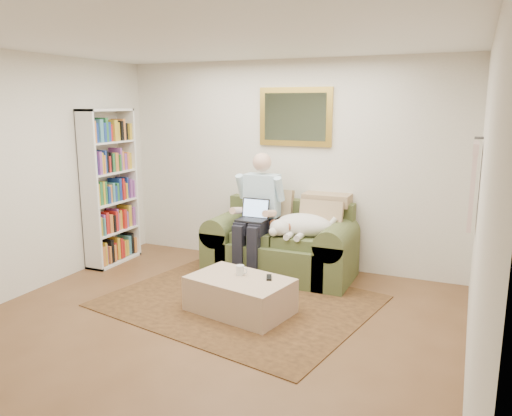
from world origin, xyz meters
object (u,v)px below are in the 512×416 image
Objects in this scene: sofa at (281,250)px; bookshelf at (110,187)px; laptop at (254,214)px; ottoman at (240,295)px; seated_man at (256,216)px; sleeping_dog at (304,225)px; coffee_mug at (240,270)px.

sofa is 2.36m from bookshelf.
laptop is 1.97m from bookshelf.
sofa is at bearing 10.77° from bookshelf.
laptop is 1.21m from ottoman.
bookshelf is (-1.95, -0.26, 0.26)m from seated_man.
ottoman is 0.50× the size of bookshelf.
sofa reaches higher than ottoman.
bookshelf is (-2.21, -0.42, 0.70)m from sofa.
sleeping_dog is at bearing 7.47° from bookshelf.
sleeping_dog is 1.28m from ottoman.
seated_man is at bearing 90.00° from laptop.
ottoman is 2.52m from bookshelf.
sofa is at bearing 41.02° from laptop.
bookshelf reaches higher than laptop.
seated_man reaches higher than sleeping_dog.
ottoman is (0.03, -1.24, -0.12)m from sofa.
sleeping_dog is (0.58, 0.14, -0.10)m from laptop.
coffee_mug is (0.26, -0.92, -0.37)m from laptop.
sofa is 0.88× the size of bookshelf.
sleeping_dog is 1.14m from coffee_mug.
sleeping_dog is (0.32, -0.09, 0.37)m from sofa.
coffee_mug is 0.05× the size of bookshelf.
bookshelf is at bearing -174.40° from laptop.
seated_man is at bearing -172.87° from sleeping_dog.
coffee_mug is at bearing -18.36° from bookshelf.
sleeping_dog reaches higher than coffee_mug.
ottoman is at bearing -20.04° from bookshelf.
ottoman is 9.91× the size of coffee_mug.
laptop is 0.35× the size of ottoman.
seated_man is 4.33× the size of laptop.
ottoman is (0.29, -1.08, -0.56)m from seated_man.
sofa is 17.63× the size of coffee_mug.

